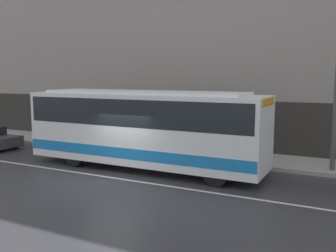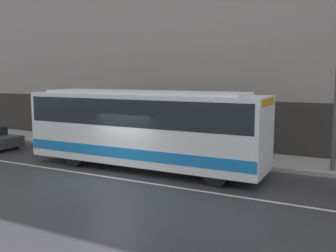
# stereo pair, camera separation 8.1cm
# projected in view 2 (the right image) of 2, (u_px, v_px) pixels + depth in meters

# --- Properties ---
(ground_plane) EXTENTS (60.00, 60.00, 0.00)m
(ground_plane) POSITION_uv_depth(u_px,v_px,m) (116.00, 178.00, 14.97)
(ground_plane) COLOR #333338
(sidewalk) EXTENTS (60.00, 2.96, 0.17)m
(sidewalk) POSITION_uv_depth(u_px,v_px,m) (176.00, 152.00, 19.79)
(sidewalk) COLOR #A09E99
(sidewalk) RESTS_ON ground_plane
(building_facade) EXTENTS (60.00, 0.35, 13.83)m
(building_facade) POSITION_uv_depth(u_px,v_px,m) (190.00, 27.00, 20.34)
(building_facade) COLOR gray
(building_facade) RESTS_ON ground_plane
(lane_stripe) EXTENTS (54.00, 0.14, 0.01)m
(lane_stripe) POSITION_uv_depth(u_px,v_px,m) (116.00, 178.00, 14.97)
(lane_stripe) COLOR beige
(lane_stripe) RESTS_ON ground_plane
(transit_bus) EXTENTS (10.74, 2.53, 3.43)m
(transit_bus) POSITION_uv_depth(u_px,v_px,m) (143.00, 125.00, 16.30)
(transit_bus) COLOR white
(transit_bus) RESTS_ON ground_plane
(pedestrian_waiting) EXTENTS (0.36, 0.36, 1.57)m
(pedestrian_waiting) POSITION_uv_depth(u_px,v_px,m) (205.00, 138.00, 19.35)
(pedestrian_waiting) COLOR maroon
(pedestrian_waiting) RESTS_ON sidewalk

